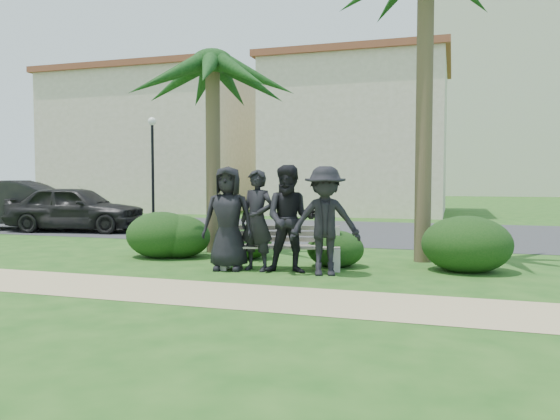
# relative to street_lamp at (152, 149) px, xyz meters

# --- Properties ---
(ground) EXTENTS (160.00, 160.00, 0.00)m
(ground) POSITION_rel_street_lamp_xyz_m (9.00, -12.00, -2.94)
(ground) COLOR #1E4D16
(ground) RESTS_ON ground
(footpath) EXTENTS (30.00, 1.60, 0.01)m
(footpath) POSITION_rel_street_lamp_xyz_m (9.00, -13.80, -2.94)
(footpath) COLOR tan
(footpath) RESTS_ON ground
(asphalt_street) EXTENTS (160.00, 8.00, 0.01)m
(asphalt_street) POSITION_rel_street_lamp_xyz_m (9.00, -4.00, -2.94)
(asphalt_street) COLOR #2D2D30
(asphalt_street) RESTS_ON ground
(stucco_bldg_left) EXTENTS (10.40, 8.40, 7.30)m
(stucco_bldg_left) POSITION_rel_street_lamp_xyz_m (-3.00, 6.00, 0.72)
(stucco_bldg_left) COLOR beige
(stucco_bldg_left) RESTS_ON ground
(stucco_bldg_right) EXTENTS (8.40, 8.40, 7.30)m
(stucco_bldg_right) POSITION_rel_street_lamp_xyz_m (8.00, 6.00, 0.72)
(stucco_bldg_right) COLOR beige
(stucco_bldg_right) RESTS_ON ground
(street_lamp) EXTENTS (0.36, 0.36, 4.29)m
(street_lamp) POSITION_rel_street_lamp_xyz_m (0.00, 0.00, 0.00)
(street_lamp) COLOR black
(street_lamp) RESTS_ON ground
(park_bench) EXTENTS (2.26, 0.96, 0.76)m
(park_bench) POSITION_rel_street_lamp_xyz_m (9.40, -11.47, -2.60)
(park_bench) COLOR gray
(park_bench) RESTS_ON ground
(man_a) EXTENTS (1.00, 0.74, 1.86)m
(man_a) POSITION_rel_street_lamp_xyz_m (8.53, -11.84, -2.01)
(man_a) COLOR black
(man_a) RESTS_ON ground
(man_b) EXTENTS (0.74, 0.57, 1.80)m
(man_b) POSITION_rel_street_lamp_xyz_m (9.06, -11.75, -2.04)
(man_b) COLOR black
(man_b) RESTS_ON ground
(man_c) EXTENTS (1.03, 0.86, 1.88)m
(man_c) POSITION_rel_street_lamp_xyz_m (9.69, -11.81, -2.00)
(man_c) COLOR black
(man_c) RESTS_ON ground
(man_d) EXTENTS (1.34, 0.99, 1.85)m
(man_d) POSITION_rel_street_lamp_xyz_m (10.31, -11.85, -2.02)
(man_d) COLOR black
(man_d) RESTS_ON ground
(hedge_a) EXTENTS (1.51, 1.25, 0.98)m
(hedge_a) POSITION_rel_street_lamp_xyz_m (6.56, -10.75, -2.45)
(hedge_a) COLOR #12340E
(hedge_a) RESTS_ON ground
(hedge_b) EXTENTS (1.40, 1.16, 0.91)m
(hedge_b) POSITION_rel_street_lamp_xyz_m (6.88, -10.63, -2.49)
(hedge_b) COLOR #12340E
(hedge_b) RESTS_ON ground
(hedge_c) EXTENTS (1.11, 0.92, 0.73)m
(hedge_c) POSITION_rel_street_lamp_xyz_m (8.30, -10.40, -2.58)
(hedge_c) COLOR #12340E
(hedge_c) RESTS_ON ground
(hedge_e) EXTENTS (1.08, 0.89, 0.70)m
(hedge_e) POSITION_rel_street_lamp_xyz_m (10.29, -10.87, -2.59)
(hedge_e) COLOR #12340E
(hedge_e) RESTS_ON ground
(hedge_f) EXTENTS (1.56, 1.29, 1.02)m
(hedge_f) POSITION_rel_street_lamp_xyz_m (12.61, -10.70, -2.43)
(hedge_f) COLOR #12340E
(hedge_f) RESTS_ON ground
(palm_left) EXTENTS (3.00, 3.00, 5.12)m
(palm_left) POSITION_rel_street_lamp_xyz_m (7.28, -9.70, 1.22)
(palm_left) COLOR brown
(palm_left) RESTS_ON ground
(car_a) EXTENTS (4.42, 2.32, 1.43)m
(car_a) POSITION_rel_street_lamp_xyz_m (1.18, -6.59, -2.23)
(car_a) COLOR black
(car_a) RESTS_ON ground
(car_b) EXTENTS (5.09, 3.29, 1.59)m
(car_b) POSITION_rel_street_lamp_xyz_m (-0.99, -6.34, -2.15)
(car_b) COLOR black
(car_b) RESTS_ON ground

